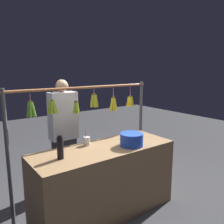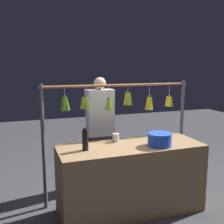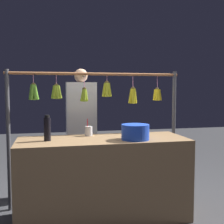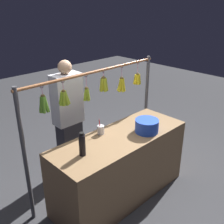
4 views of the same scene
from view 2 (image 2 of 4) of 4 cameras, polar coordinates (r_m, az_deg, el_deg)
name	(u,v)px [view 2 (image 2 of 4)]	position (r m, az deg, el deg)	size (l,w,h in m)	color
ground_plane	(130,210)	(3.46, 3.91, -20.15)	(12.00, 12.00, 0.00)	#3A3A3E
market_counter	(131,178)	(3.28, 3.99, -13.93)	(1.69, 0.62, 0.82)	olive
display_rack	(119,115)	(3.43, 1.43, -0.63)	(1.97, 0.13, 1.52)	#4C4C51
water_bottle	(85,140)	(2.93, -5.71, -5.91)	(0.07, 0.07, 0.25)	black
blue_bucket	(160,140)	(3.13, 10.10, -5.79)	(0.27, 0.27, 0.15)	blue
drink_cup	(116,138)	(3.25, 0.78, -5.45)	(0.08, 0.08, 0.18)	silver
vendor_person	(100,133)	(3.85, -2.54, -4.48)	(0.37, 0.20, 1.57)	#2D2D38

